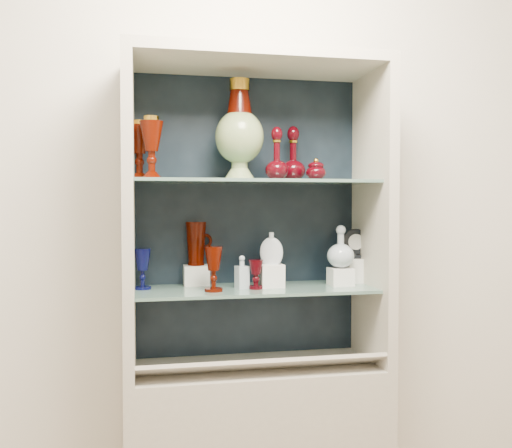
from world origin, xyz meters
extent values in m
cube|color=silver|center=(0.00, 1.75, 1.40)|extent=(3.50, 0.02, 2.80)
cube|color=black|center=(0.00, 1.72, 1.32)|extent=(0.98, 0.02, 1.15)
cube|color=#B8AE9B|center=(-0.48, 1.53, 1.32)|extent=(0.04, 0.40, 1.15)
cube|color=#B8AE9B|center=(0.48, 1.53, 1.32)|extent=(0.04, 0.40, 1.15)
cube|color=#B8AE9B|center=(0.00, 1.53, 1.92)|extent=(1.00, 0.40, 0.04)
cube|color=slate|center=(0.00, 1.55, 1.04)|extent=(0.92, 0.34, 0.01)
cube|color=slate|center=(0.00, 1.55, 1.46)|extent=(0.92, 0.34, 0.01)
cube|color=#B8AE9B|center=(0.00, 1.42, 0.78)|extent=(0.92, 0.17, 0.09)
cube|color=white|center=(0.30, 1.42, 0.80)|extent=(0.10, 0.06, 0.03)
cube|color=white|center=(-0.24, 1.42, 0.80)|extent=(0.10, 0.06, 0.03)
cube|color=white|center=(0.06, 1.42, 0.80)|extent=(0.10, 0.06, 0.03)
cube|color=silver|center=(-0.22, 1.67, 1.09)|extent=(0.10, 0.10, 0.08)
cube|color=silver|center=(0.07, 1.55, 1.09)|extent=(0.09, 0.09, 0.09)
cube|color=silver|center=(0.35, 1.54, 1.08)|extent=(0.09, 0.09, 0.07)
cube|color=silver|center=(0.44, 1.61, 1.10)|extent=(0.08, 0.08, 0.10)
camera|label=1|loc=(-0.43, -0.62, 1.38)|focal=40.00mm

